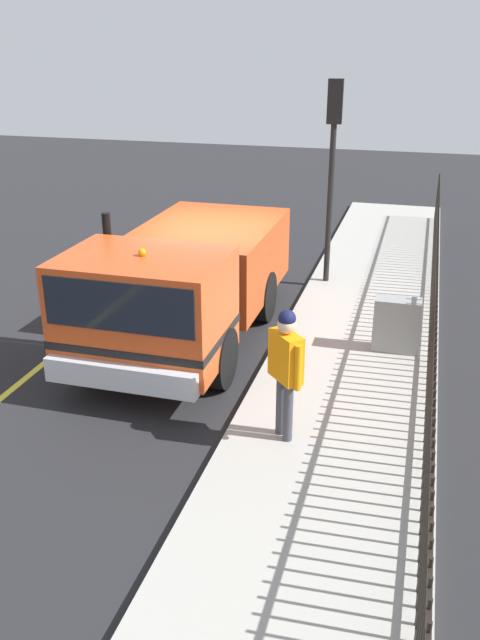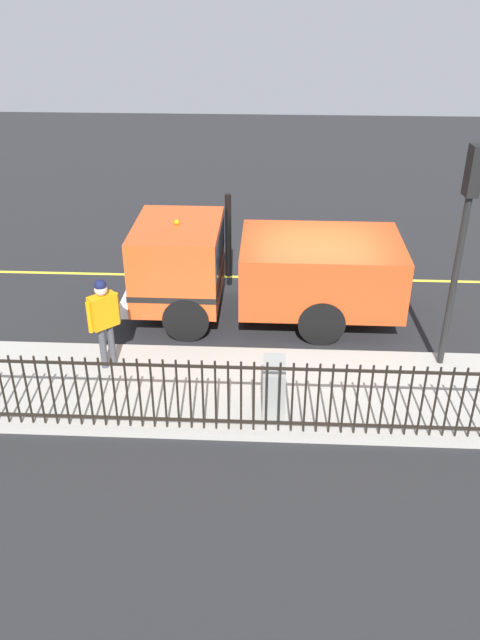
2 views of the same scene
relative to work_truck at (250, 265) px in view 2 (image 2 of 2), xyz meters
The scene contains 9 objects.
ground_plane 1.90m from the work_truck, 83.69° to the left, with size 44.45×44.45×0.00m, color #232326.
sidewalk_slab 3.49m from the work_truck, 26.17° to the left, with size 2.74×20.21×0.13m, color #A3A099.
lane_marking 2.75m from the work_truck, 143.89° to the left, with size 0.12×18.19×0.01m, color yellow.
work_truck is the anchor object (origin of this frame).
worker_standing 3.50m from the work_truck, 47.58° to the right, with size 0.52×0.53×1.80m.
iron_fence 4.43m from the work_truck, 19.23° to the left, with size 0.04×17.21×1.31m.
traffic_light_near 4.61m from the work_truck, 62.73° to the left, with size 0.31×0.23×4.16m.
utility_cabinet 3.70m from the work_truck, ahead, with size 0.75×0.37×0.91m, color gray.
traffic_cone 3.43m from the work_truck, 128.08° to the left, with size 0.52×0.52×0.75m, color orange.
Camera 2 is at (12.36, -1.03, 6.81)m, focal length 35.99 mm.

